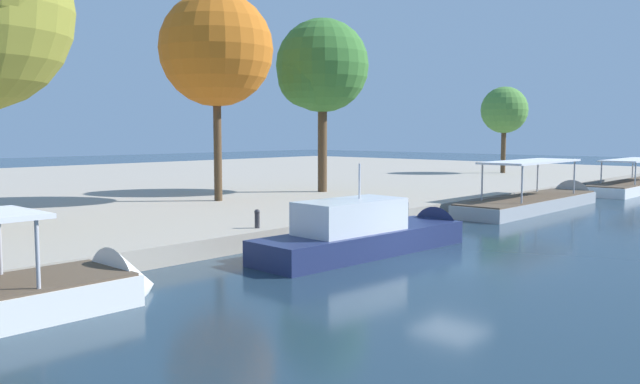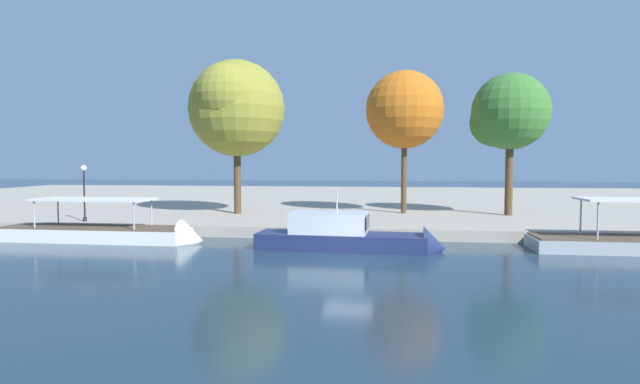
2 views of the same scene
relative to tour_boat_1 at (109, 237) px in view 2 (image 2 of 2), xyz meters
name	(u,v)px [view 2 (image 2 of 2)]	position (x,y,z in m)	size (l,w,h in m)	color
ground_plane	(348,261)	(15.48, -4.59, -0.29)	(220.00, 220.00, 0.00)	#1E3342
dock_promenade	(369,201)	(15.48, 29.89, 0.08)	(120.00, 55.00, 0.74)	#A39989
tour_boat_1	(109,237)	(0.00, 0.00, 0.00)	(13.19, 2.93, 3.83)	silver
motor_yacht_2	(351,240)	(15.41, -1.15, 0.24)	(10.80, 3.14, 4.46)	navy
mooring_bollard_0	(322,220)	(13.20, 3.14, 0.87)	(0.23, 0.23, 0.78)	#2D2D33
lamp_post	(84,186)	(-4.11, 3.90, 3.00)	(0.41, 0.41, 4.03)	black
tree_0	(507,115)	(26.90, 12.30, 8.49)	(6.15, 6.07, 11.30)	#4C3823
tree_2	(235,106)	(5.14, 10.50, 9.28)	(7.89, 8.21, 12.60)	#4C3823
tree_3	(407,108)	(19.05, 12.83, 9.16)	(6.43, 6.43, 11.80)	#4C3823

